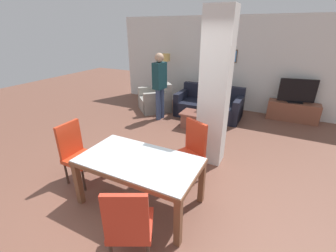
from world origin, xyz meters
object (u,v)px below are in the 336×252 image
(armchair, at_px, (156,101))
(coffee_table, at_px, (195,120))
(dining_table, at_px, (139,168))
(dining_chair_far_right, at_px, (190,150))
(floor_lamp, at_px, (166,63))
(standing_person, at_px, (160,82))
(dining_chair_head_left, at_px, (77,151))
(tv_stand, at_px, (292,111))
(tv_screen, at_px, (297,91))
(sofa, at_px, (209,106))
(dining_chair_near_right, at_px, (129,224))
(bottle, at_px, (198,108))

(armchair, bearing_deg, coffee_table, -160.71)
(dining_table, bearing_deg, dining_chair_far_right, 64.95)
(coffee_table, bearing_deg, floor_lamp, 136.89)
(dining_chair_far_right, xyz_separation_m, armchair, (-2.21, 2.76, -0.24))
(armchair, bearing_deg, dining_table, 161.23)
(coffee_table, height_order, floor_lamp, floor_lamp)
(coffee_table, bearing_deg, standing_person, 172.10)
(dining_table, xyz_separation_m, dining_chair_head_left, (-1.21, 0.00, -0.05))
(armchair, height_order, floor_lamp, floor_lamp)
(tv_stand, relative_size, tv_screen, 1.42)
(tv_stand, bearing_deg, dining_table, -113.34)
(sofa, height_order, tv_screen, tv_screen)
(dining_chair_far_right, distance_m, dining_chair_near_right, 1.69)
(dining_table, xyz_separation_m, tv_stand, (1.97, 4.57, -0.33))
(dining_table, distance_m, armchair, 4.07)
(dining_chair_head_left, bearing_deg, sofa, 165.12)
(dining_chair_head_left, distance_m, armchair, 3.69)
(tv_stand, bearing_deg, standing_person, -155.17)
(dining_table, bearing_deg, tv_screen, 66.66)
(dining_table, xyz_separation_m, bottle, (-0.21, 3.01, -0.09))
(sofa, bearing_deg, floor_lamp, -17.75)
(sofa, relative_size, floor_lamp, 1.12)
(dining_chair_far_right, bearing_deg, bottle, -48.59)
(sofa, bearing_deg, tv_screen, -161.71)
(bottle, bearing_deg, coffee_table, -106.85)
(tv_screen, bearing_deg, bottle, 25.05)
(dining_chair_far_right, relative_size, sofa, 0.56)
(tv_stand, bearing_deg, dining_chair_far_right, -112.92)
(dining_chair_near_right, distance_m, coffee_table, 3.78)
(coffee_table, height_order, bottle, bottle)
(sofa, distance_m, tv_stand, 2.27)
(bottle, relative_size, tv_stand, 0.18)
(bottle, height_order, standing_person, standing_person)
(dining_chair_far_right, relative_size, armchair, 0.82)
(dining_chair_far_right, distance_m, coffee_table, 2.14)
(dining_chair_far_right, xyz_separation_m, bottle, (-0.62, 2.13, -0.04))
(sofa, relative_size, tv_screen, 2.00)
(dining_chair_near_right, distance_m, sofa, 4.72)
(floor_lamp, distance_m, standing_person, 1.49)
(tv_screen, height_order, floor_lamp, floor_lamp)
(dining_table, distance_m, dining_chair_far_right, 0.97)
(sofa, height_order, tv_stand, sofa)
(dining_chair_far_right, height_order, sofa, dining_chair_far_right)
(dining_chair_far_right, bearing_deg, tv_stand, -87.88)
(dining_chair_head_left, xyz_separation_m, floor_lamp, (-0.65, 4.40, 0.80))
(tv_stand, xyz_separation_m, floor_lamp, (-3.83, -0.17, 1.08))
(dining_table, xyz_separation_m, standing_person, (-1.34, 3.04, 0.46))
(standing_person, bearing_deg, armchair, -133.82)
(dining_chair_head_left, distance_m, bottle, 3.17)
(sofa, height_order, coffee_table, sofa)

